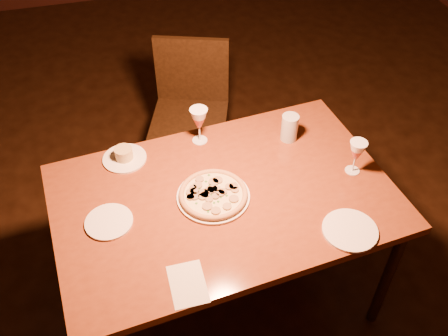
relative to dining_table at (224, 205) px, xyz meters
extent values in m
plane|color=#301D10|center=(0.10, 0.26, -0.71)|extent=(7.00, 7.00, 0.00)
cube|color=brown|center=(0.00, 0.00, 0.05)|extent=(1.54, 1.07, 0.04)
cylinder|color=black|center=(-0.70, 0.34, -0.34)|extent=(0.05, 0.05, 0.74)
cylinder|color=black|center=(0.70, -0.34, -0.34)|extent=(0.05, 0.05, 0.74)
cylinder|color=black|center=(0.63, 0.47, -0.34)|extent=(0.05, 0.05, 0.74)
cube|color=black|center=(0.03, 0.91, -0.24)|extent=(0.57, 0.57, 0.04)
cube|color=black|center=(0.10, 1.11, 0.00)|extent=(0.43, 0.18, 0.42)
cylinder|color=black|center=(-0.20, 0.80, -0.48)|extent=(0.04, 0.04, 0.46)
cylinder|color=black|center=(-0.08, 1.14, -0.48)|extent=(0.04, 0.04, 0.46)
cylinder|color=black|center=(0.14, 0.68, -0.48)|extent=(0.04, 0.04, 0.46)
cylinder|color=black|center=(0.26, 1.02, -0.48)|extent=(0.04, 0.04, 0.46)
cylinder|color=white|center=(-0.05, 0.00, 0.07)|extent=(0.32, 0.32, 0.01)
cylinder|color=beige|center=(-0.05, 0.00, 0.09)|extent=(0.29, 0.29, 0.01)
torus|color=tan|center=(-0.05, 0.00, 0.09)|extent=(0.30, 0.30, 0.02)
cylinder|color=white|center=(-0.39, 0.34, 0.07)|extent=(0.20, 0.20, 0.01)
cylinder|color=tan|center=(-0.39, 0.34, 0.11)|extent=(0.08, 0.08, 0.06)
cylinder|color=#AAB5BA|center=(0.40, 0.28, 0.14)|extent=(0.08, 0.08, 0.14)
cylinder|color=white|center=(-0.50, -0.03, 0.07)|extent=(0.20, 0.20, 0.01)
cylinder|color=white|center=(0.44, -0.33, 0.07)|extent=(0.23, 0.23, 0.01)
cube|color=beige|center=(-0.25, -0.40, 0.07)|extent=(0.13, 0.19, 0.00)
camera|label=1|loc=(-0.39, -1.42, 1.65)|focal=40.00mm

